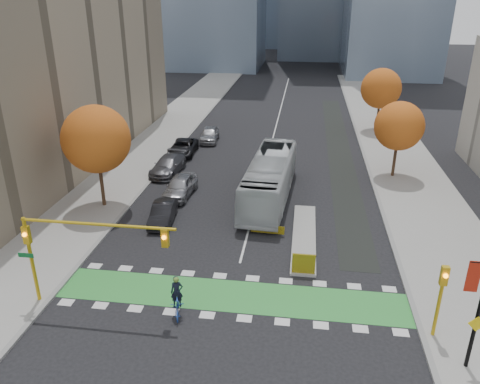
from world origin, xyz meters
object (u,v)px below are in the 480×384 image
(cyclist, at_px, (177,302))
(bus, at_px, (270,178))
(hazard_board, at_px, (304,264))
(parked_car_c, at_px, (168,165))
(parked_car_e, at_px, (210,134))
(tree_east_far, at_px, (381,89))
(traffic_signal_east, at_px, (441,291))
(parked_car_a, at_px, (180,186))
(tree_east_near, at_px, (399,126))
(traffic_signal_west, at_px, (73,241))
(parked_car_d, at_px, (183,147))
(tree_west, at_px, (96,139))
(parked_car_b, at_px, (163,213))

(cyclist, bearing_deg, bus, 63.01)
(hazard_board, height_order, cyclist, cyclist)
(parked_car_c, bearing_deg, parked_car_e, 84.64)
(tree_east_far, relative_size, traffic_signal_east, 1.87)
(parked_car_a, bearing_deg, tree_east_near, 24.34)
(traffic_signal_west, height_order, traffic_signal_east, traffic_signal_west)
(traffic_signal_east, relative_size, parked_car_d, 0.75)
(tree_west, relative_size, parked_car_c, 1.47)
(hazard_board, height_order, tree_east_near, tree_east_near)
(tree_east_near, xyz_separation_m, parked_car_c, (-21.00, -1.97, -4.05))
(tree_east_near, xyz_separation_m, bus, (-10.98, -6.66, -3.03))
(bus, distance_m, parked_car_d, 14.52)
(tree_west, relative_size, parked_car_b, 1.87)
(hazard_board, bearing_deg, parked_car_a, 134.25)
(hazard_board, relative_size, bus, 0.11)
(hazard_board, xyz_separation_m, traffic_signal_east, (6.50, -4.71, 1.93))
(tree_east_near, height_order, bus, tree_east_near)
(parked_car_a, bearing_deg, tree_east_far, 54.02)
(parked_car_c, distance_m, parked_car_e, 10.92)
(hazard_board, height_order, traffic_signal_west, traffic_signal_west)
(cyclist, height_order, parked_car_b, cyclist)
(traffic_signal_east, height_order, cyclist, traffic_signal_east)
(parked_car_a, bearing_deg, parked_car_e, 95.94)
(cyclist, height_order, parked_car_a, cyclist)
(parked_car_b, bearing_deg, parked_car_a, 84.84)
(parked_car_b, bearing_deg, tree_east_far, 50.70)
(tree_west, xyz_separation_m, tree_east_far, (24.50, 26.00, -0.38))
(bus, height_order, parked_car_e, bus)
(parked_car_e, bearing_deg, cyclist, -85.76)
(parked_car_b, relative_size, parked_car_e, 0.91)
(bus, xyz_separation_m, parked_car_a, (-7.52, -0.37, -0.98))
(tree_west, bearing_deg, tree_east_far, 46.70)
(traffic_signal_east, bearing_deg, parked_car_d, 126.56)
(hazard_board, xyz_separation_m, traffic_signal_west, (-11.93, -4.71, 3.23))
(traffic_signal_west, height_order, cyclist, traffic_signal_west)
(tree_east_far, height_order, cyclist, tree_east_far)
(hazard_board, xyz_separation_m, parked_car_d, (-13.00, 21.59, -0.04))
(tree_east_far, relative_size, bus, 0.58)
(tree_east_near, xyz_separation_m, cyclist, (-14.57, -22.50, -4.09))
(tree_west, distance_m, traffic_signal_east, 25.90)
(parked_car_e, bearing_deg, traffic_signal_east, -64.67)
(tree_east_near, relative_size, parked_car_a, 1.41)
(parked_car_b, relative_size, parked_car_c, 0.79)
(parked_car_a, distance_m, parked_car_d, 11.10)
(tree_west, relative_size, cyclist, 3.57)
(parked_car_a, bearing_deg, tree_west, -148.01)
(tree_east_near, bearing_deg, parked_car_c, -174.64)
(tree_east_far, relative_size, parked_car_e, 1.58)
(tree_east_near, distance_m, parked_car_c, 21.48)
(tree_east_near, bearing_deg, bus, -148.78)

